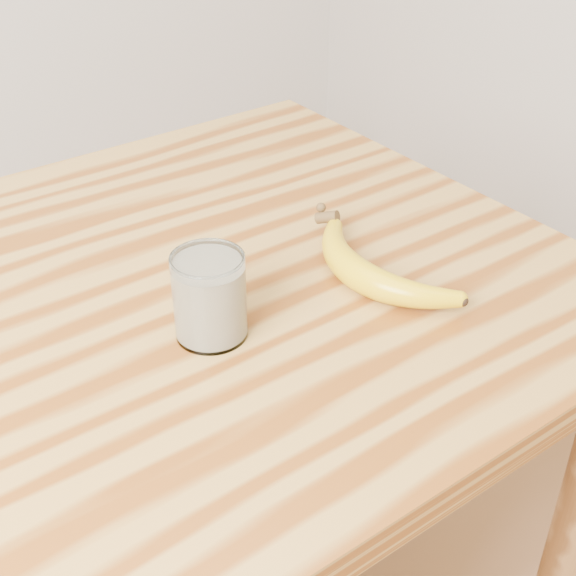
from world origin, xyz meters
TOP-DOWN VIEW (x-y plane):
  - table at (0.00, 0.00)m, footprint 1.20×0.80m
  - smoothie_glass at (0.13, -0.10)m, footprint 0.08×0.08m
  - banana at (0.31, -0.13)m, footprint 0.12×0.31m

SIDE VIEW (x-z plane):
  - table at x=0.00m, z-range 0.32..1.22m
  - banana at x=0.31m, z-range 0.90..0.94m
  - smoothie_glass at x=0.13m, z-range 0.90..0.99m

